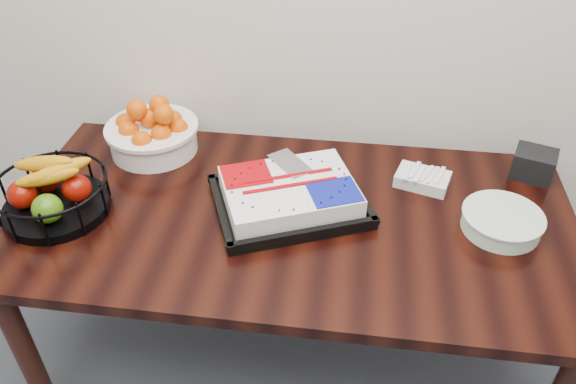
# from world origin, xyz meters

# --- Properties ---
(table) EXTENTS (1.80, 0.90, 0.75)m
(table) POSITION_xyz_m (0.00, 2.00, 0.66)
(table) COLOR black
(table) RESTS_ON ground
(cake_tray) EXTENTS (0.57, 0.52, 0.10)m
(cake_tray) POSITION_xyz_m (-0.01, 2.04, 0.79)
(cake_tray) COLOR black
(cake_tray) RESTS_ON table
(tangerine_bowl) EXTENTS (0.34, 0.34, 0.21)m
(tangerine_bowl) POSITION_xyz_m (-0.55, 2.30, 0.84)
(tangerine_bowl) COLOR white
(tangerine_bowl) RESTS_ON table
(fruit_basket) EXTENTS (0.35, 0.35, 0.19)m
(fruit_basket) POSITION_xyz_m (-0.74, 1.91, 0.83)
(fruit_basket) COLOR black
(fruit_basket) RESTS_ON table
(plate_stack) EXTENTS (0.25, 0.25, 0.06)m
(plate_stack) POSITION_xyz_m (0.65, 2.01, 0.78)
(plate_stack) COLOR white
(plate_stack) RESTS_ON table
(fork_bag) EXTENTS (0.20, 0.16, 0.05)m
(fork_bag) POSITION_xyz_m (0.42, 2.21, 0.77)
(fork_bag) COLOR silver
(fork_bag) RESTS_ON table
(napkin_box) EXTENTS (0.16, 0.15, 0.10)m
(napkin_box) POSITION_xyz_m (0.80, 2.32, 0.80)
(napkin_box) COLOR black
(napkin_box) RESTS_ON table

